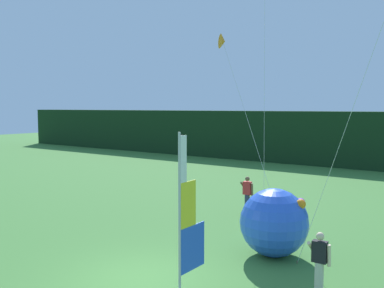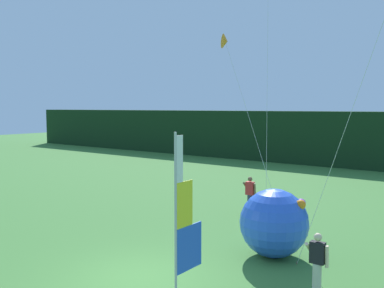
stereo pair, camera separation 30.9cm
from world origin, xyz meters
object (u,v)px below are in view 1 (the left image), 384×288
(person_mid_field, at_px, (247,194))
(kite_orange_delta_2, at_px, (223,43))
(inflatable_balloon, at_px, (274,222))
(person_near_banner, at_px, (320,261))
(banner_flag, at_px, (187,222))

(person_mid_field, xyz_separation_m, kite_orange_delta_2, (-0.81, -0.78, 6.47))
(inflatable_balloon, bearing_deg, person_near_banner, -41.66)
(person_mid_field, relative_size, kite_orange_delta_2, 0.21)
(banner_flag, distance_m, person_mid_field, 8.92)
(inflatable_balloon, bearing_deg, banner_flag, -94.33)
(inflatable_balloon, relative_size, kite_orange_delta_2, 0.28)
(person_near_banner, distance_m, kite_orange_delta_2, 10.38)
(person_near_banner, height_order, inflatable_balloon, inflatable_balloon)
(banner_flag, bearing_deg, inflatable_balloon, 85.67)
(banner_flag, relative_size, person_mid_field, 2.51)
(person_near_banner, xyz_separation_m, person_mid_field, (-5.30, 6.07, 0.04))
(banner_flag, height_order, person_mid_field, banner_flag)
(banner_flag, distance_m, inflatable_balloon, 4.25)
(person_near_banner, height_order, person_mid_field, person_mid_field)
(banner_flag, xyz_separation_m, kite_orange_delta_2, (-3.72, 7.59, 5.38))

